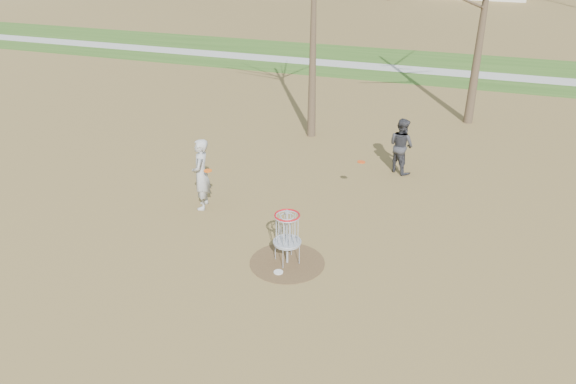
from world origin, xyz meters
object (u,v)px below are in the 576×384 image
(disc_grounded, at_px, (278,272))
(disc_golf_basket, at_px, (287,229))
(player_standing, at_px, (201,174))
(player_throwing, at_px, (401,146))

(disc_grounded, distance_m, disc_golf_basket, 1.01)
(player_standing, distance_m, disc_grounded, 4.07)
(disc_golf_basket, bearing_deg, player_standing, 148.95)
(disc_grounded, bearing_deg, player_throwing, 75.68)
(player_standing, xyz_separation_m, disc_grounded, (3.13, -2.39, -1.00))
(disc_grounded, height_order, disc_golf_basket, disc_golf_basket)
(player_standing, bearing_deg, disc_grounded, 35.80)
(player_standing, distance_m, disc_golf_basket, 3.72)
(player_standing, relative_size, disc_grounded, 9.25)
(disc_grounded, xyz_separation_m, disc_golf_basket, (0.05, 0.47, 0.89))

